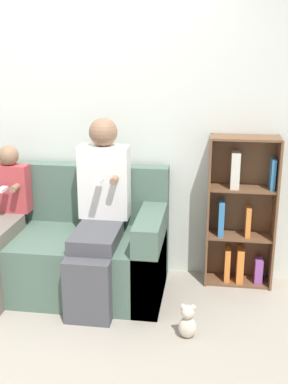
{
  "coord_description": "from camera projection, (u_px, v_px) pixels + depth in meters",
  "views": [
    {
      "loc": [
        1.2,
        -2.93,
        1.9
      ],
      "look_at": [
        0.7,
        0.54,
        0.82
      ],
      "focal_mm": 45.0,
      "sensor_mm": 36.0,
      "label": 1
    }
  ],
  "objects": [
    {
      "name": "teddy_bear",
      "position": [
        188.0,
        322.0,
        3.23
      ],
      "size": [
        0.12,
        0.1,
        0.25
      ],
      "color": "beige",
      "rests_on": "ground_plane"
    },
    {
      "name": "adult_seated",
      "position": [
        99.0,
        209.0,
        3.63
      ],
      "size": [
        0.39,
        0.78,
        1.37
      ],
      "color": "#47474C",
      "rests_on": "ground_plane"
    },
    {
      "name": "ground_plane",
      "position": [
        39.0,
        318.0,
        3.5
      ],
      "size": [
        14.0,
        14.0,
        0.0
      ],
      "primitive_type": "plane",
      "color": "#9E9384"
    },
    {
      "name": "back_wall",
      "position": [
        68.0,
        123.0,
        4.01
      ],
      "size": [
        10.0,
        0.06,
        2.55
      ],
      "color": "silver",
      "rests_on": "ground_plane"
    },
    {
      "name": "couch",
      "position": [
        51.0,
        250.0,
        3.88
      ],
      "size": [
        1.84,
        0.81,
        0.96
      ],
      "color": "#4C6656",
      "rests_on": "ground_plane"
    },
    {
      "name": "bookshelf",
      "position": [
        241.0,
        215.0,
        3.88
      ],
      "size": [
        0.54,
        0.25,
        1.23
      ],
      "color": "brown",
      "rests_on": "ground_plane"
    }
  ]
}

